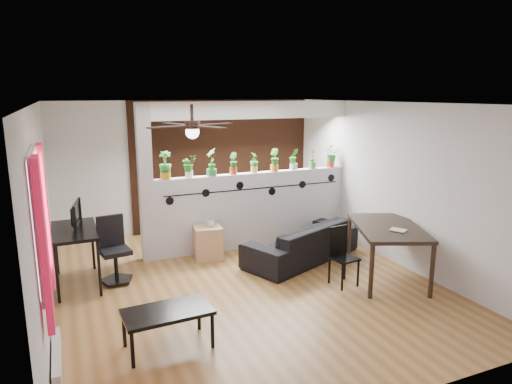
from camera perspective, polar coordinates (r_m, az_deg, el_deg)
name	(u,v)px	position (r m, az deg, el deg)	size (l,w,h in m)	color
room_shell	(244,197)	(6.46, -1.57, -0.57)	(6.30, 7.10, 2.90)	brown
partition_wall	(254,209)	(8.25, -0.23, -2.19)	(3.60, 0.18, 1.35)	#BCBCC1
ceiling_header	(254,110)	(7.99, -0.24, 10.22)	(3.60, 0.18, 0.30)	white
pier_column	(146,184)	(7.59, -13.63, 1.02)	(0.22, 0.20, 2.60)	#BCBCC1
brick_panel	(226,164)	(9.47, -3.72, 3.52)	(3.90, 0.05, 2.60)	brown
vine_decal	(256,189)	(8.07, 0.03, 0.43)	(3.31, 0.01, 0.30)	black
window_assembly	(41,224)	(4.82, -25.27, -3.67)	(0.09, 1.30, 1.55)	white
baseboard_heater	(57,358)	(5.36, -23.64, -18.43)	(0.08, 1.00, 0.18)	silver
corkboard	(45,195)	(6.95, -24.83, -0.38)	(0.03, 0.60, 0.45)	olive
framed_art	(42,160)	(6.82, -25.23, 3.64)	(0.03, 0.34, 0.44)	#8C7259
ceiling_fan	(192,128)	(5.77, -7.98, 7.98)	(1.19, 1.19, 0.43)	black
potted_plant_0	(165,164)	(7.60, -11.29, 3.39)	(0.28, 0.24, 0.46)	orange
potted_plant_1	(189,165)	(7.70, -8.40, 3.30)	(0.21, 0.18, 0.38)	white
potted_plant_2	(211,161)	(7.80, -5.60, 3.83)	(0.21, 0.26, 0.47)	#2F823A
potted_plant_3	(233,163)	(7.93, -2.87, 3.68)	(0.17, 0.20, 0.38)	#C94220
potted_plant_4	(254,162)	(8.08, -0.23, 3.77)	(0.20, 0.21, 0.36)	#DFC14E
potted_plant_5	(274,159)	(8.23, 2.30, 4.13)	(0.19, 0.23, 0.42)	orange
potted_plant_6	(294,158)	(8.41, 4.74, 4.20)	(0.22, 0.19, 0.40)	silver
potted_plant_7	(312,157)	(8.60, 7.07, 4.31)	(0.22, 0.24, 0.39)	#408B32
potted_plant_8	(331,156)	(8.80, 9.30, 4.48)	(0.21, 0.24, 0.41)	#B2271C
sofa	(302,242)	(7.70, 5.75, -6.25)	(2.04, 0.80, 0.60)	black
cube_shelf	(208,243)	(7.73, -6.02, -6.33)	(0.46, 0.40, 0.56)	tan
cup	(210,224)	(7.65, -5.72, -3.95)	(0.13, 0.13, 0.10)	gray
computer_desk	(74,235)	(7.02, -21.76, -4.96)	(0.62, 1.17, 0.84)	black
monitor	(73,220)	(7.12, -21.91, -3.23)	(0.06, 0.35, 0.20)	black
office_chair	(114,254)	(7.07, -17.31, -7.39)	(0.50, 0.50, 0.96)	black
dining_table	(388,232)	(7.06, 16.15, -4.77)	(1.40, 1.72, 0.81)	black
book	(396,232)	(6.75, 17.14, -4.75)	(0.16, 0.22, 0.02)	gray
folding_chair	(341,250)	(6.77, 10.57, -7.18)	(0.38, 0.38, 0.85)	black
coffee_table	(168,314)	(5.20, -11.00, -14.75)	(0.97, 0.57, 0.44)	black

